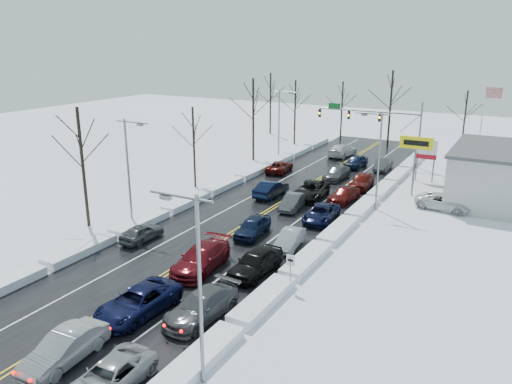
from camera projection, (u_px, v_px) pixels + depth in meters
The scene contains 43 objects.
ground at pixel (242, 227), 41.88m from camera, with size 160.00×160.00×0.00m, color white.
road_surface at pixel (254, 220), 43.56m from camera, with size 14.00×84.00×0.01m, color black.
snow_bank_left at pixel (183, 206), 47.07m from camera, with size 1.53×72.00×0.59m, color white.
snow_bank_right at pixel (336, 235), 40.05m from camera, with size 1.53×72.00×0.59m, color white.
traffic_signal_mast at pixel (379, 120), 62.15m from camera, with size 13.28×0.39×8.00m.
tires_plus_sign at pixel (416, 147), 48.98m from camera, with size 3.20×0.34×6.00m.
used_vehicles_sign at pixel (426, 152), 54.50m from camera, with size 2.20×0.22×4.65m.
speed_limit_sign at pixel (290, 266), 30.92m from camera, with size 0.55×0.09×2.35m.
flagpole at pixel (483, 122), 58.28m from camera, with size 1.87×1.20×10.00m.
streetlight_se at pixel (196, 276), 21.43m from camera, with size 3.20×0.25×9.00m.
streetlight_ne at pixel (377, 153), 44.88m from camera, with size 3.20×0.25×9.00m.
streetlight_sw at pixel (130, 164), 40.82m from camera, with size 3.20×0.25×9.00m.
streetlight_nw at pixel (280, 119), 64.28m from camera, with size 3.20×0.25×9.00m.
tree_left_b at pixel (81, 145), 40.14m from camera, with size 4.00×4.00×10.00m.
tree_left_c at pixel (193, 132), 51.71m from camera, with size 3.40×3.40×8.50m.
tree_left_d at pixel (253, 104), 63.35m from camera, with size 4.20×4.20×10.50m.
tree_left_e at pixel (295, 100), 73.43m from camera, with size 3.80×3.80×9.50m.
tree_far_a at pixel (271, 92), 81.68m from camera, with size 4.00×4.00×10.00m.
tree_far_b at pixel (342, 99), 77.17m from camera, with size 3.60×3.60×9.00m.
tree_far_c at pixel (391, 94), 71.40m from camera, with size 4.40×4.40×11.00m.
tree_far_d at pixel (466, 109), 68.54m from camera, with size 3.40×3.40×8.50m.
queued_car_1 at pixel (66, 362), 24.29m from camera, with size 1.64×4.69×1.55m, color gray.
queued_car_2 at pixel (139, 314), 28.55m from camera, with size 2.56×5.56×1.54m, color black.
queued_car_3 at pixel (201, 269), 34.12m from camera, with size 2.34×5.75×1.67m, color #530B11.
queued_car_4 at pixel (253, 236), 40.04m from camera, with size 1.81×4.50×1.53m, color black.
queued_car_5 at pixel (293, 209), 46.35m from camera, with size 1.49×4.27×1.41m, color #3E4043.
queued_car_6 at pixel (311, 198), 49.70m from camera, with size 2.67×5.80×1.61m, color black.
queued_car_7 at pixel (336, 179), 56.41m from camera, with size 1.99×4.89×1.42m, color #414346.
queued_car_8 at pixel (356, 168), 61.43m from camera, with size 1.77×4.41×1.50m, color black.
queued_car_11 at pixel (202, 318), 28.18m from camera, with size 2.13×5.24×1.52m, color #424448.
queued_car_12 at pixel (256, 274), 33.48m from camera, with size 2.00×4.98×1.70m, color black.
queued_car_13 at pixel (290, 247), 37.78m from camera, with size 1.40×4.02×1.32m, color #A1A3A8.
queued_car_14 at pixel (321, 221), 43.31m from camera, with size 2.30×5.00×1.39m, color black.
queued_car_15 at pixel (344, 201), 48.59m from camera, with size 1.88×4.62×1.34m, color #4A0B09.
queued_car_16 at pixel (361, 188), 52.95m from camera, with size 1.89×4.69×1.60m, color #4C0E0A.
queued_car_17 at pixel (383, 170), 60.35m from camera, with size 1.51×4.33×1.43m, color #3C3F41.
oncoming_car_0 at pixel (271, 196), 50.15m from camera, with size 1.68×4.82×1.59m, color black.
oncoming_car_1 at pixel (279, 172), 59.37m from camera, with size 2.20×4.78×1.33m, color #450B09.
oncoming_car_2 at pixel (342, 156), 67.55m from camera, with size 2.28×5.61×1.63m, color silver.
oncoming_car_3 at pixel (142, 240), 39.05m from camera, with size 1.59×3.94×1.34m, color #45474A.
parked_car_0 at pixel (444, 210), 46.19m from camera, with size 2.40×5.20×1.45m, color silver.
parked_car_1 at pixel (482, 201), 48.56m from camera, with size 2.09×5.15×1.50m, color silver.
parked_car_2 at pixel (469, 184), 54.33m from camera, with size 1.80×4.48×1.52m, color #3A3D3F.
Camera 1 is at (19.97, -33.77, 15.00)m, focal length 35.00 mm.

